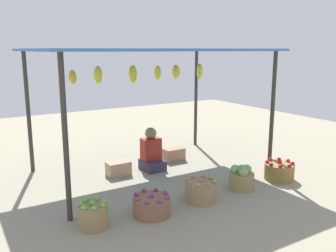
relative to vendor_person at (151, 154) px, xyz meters
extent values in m
plane|color=gray|center=(-0.08, -0.11, -0.30)|extent=(14.00, 14.00, 0.00)
cylinder|color=#38332D|center=(-1.89, -1.24, 0.77)|extent=(0.07, 0.07, 2.13)
cylinder|color=#38332D|center=(1.72, -1.24, 0.77)|extent=(0.07, 0.07, 2.13)
cylinder|color=#38332D|center=(-1.89, 1.02, 0.77)|extent=(0.07, 0.07, 2.13)
cylinder|color=#38332D|center=(1.72, 1.02, 0.77)|extent=(0.07, 0.07, 2.13)
cube|color=#3B73BA|center=(-0.08, -0.11, 1.85)|extent=(3.91, 2.56, 0.04)
ellipsoid|color=gold|center=(-1.41, -0.10, 1.45)|extent=(0.12, 0.12, 0.21)
ellipsoid|color=yellow|center=(-0.90, 0.17, 1.45)|extent=(0.14, 0.14, 0.29)
ellipsoid|color=yellow|center=(-0.32, 0.05, 1.45)|extent=(0.14, 0.14, 0.30)
ellipsoid|color=yellow|center=(0.20, 0.10, 1.45)|extent=(0.12, 0.12, 0.25)
ellipsoid|color=yellow|center=(0.66, 0.20, 1.45)|extent=(0.15, 0.15, 0.26)
ellipsoid|color=yellow|center=(1.16, 0.15, 1.45)|extent=(0.12, 0.12, 0.30)
cube|color=#372D47|center=(0.00, -0.03, -0.21)|extent=(0.36, 0.44, 0.18)
cube|color=maroon|center=(0.00, 0.02, 0.08)|extent=(0.34, 0.22, 0.40)
sphere|color=#81684D|center=(0.00, 0.02, 0.38)|extent=(0.21, 0.21, 0.21)
cylinder|color=#947A4D|center=(-1.70, -1.58, -0.15)|extent=(0.37, 0.37, 0.30)
sphere|color=#66B13F|center=(-1.70, -1.58, 0.02)|extent=(0.07, 0.07, 0.07)
sphere|color=#71B54F|center=(-1.55, -1.58, 0.02)|extent=(0.07, 0.07, 0.07)
sphere|color=#68B23D|center=(-1.61, -1.47, 0.02)|extent=(0.07, 0.07, 0.07)
sphere|color=#63AF46|center=(-1.73, -1.44, 0.02)|extent=(0.07, 0.07, 0.07)
sphere|color=#61AC42|center=(-1.83, -1.52, 0.02)|extent=(0.07, 0.07, 0.07)
sphere|color=#6AB741|center=(-1.83, -1.64, 0.02)|extent=(0.07, 0.07, 0.07)
sphere|color=#69B043|center=(-1.73, -1.72, 0.02)|extent=(0.07, 0.07, 0.07)
sphere|color=#6AAB4F|center=(-1.61, -1.70, 0.02)|extent=(0.07, 0.07, 0.07)
cylinder|color=brown|center=(-0.91, -1.65, -0.17)|extent=(0.50, 0.50, 0.25)
sphere|color=#7F3473|center=(-0.91, -1.65, -0.02)|extent=(0.06, 0.06, 0.06)
sphere|color=#77377A|center=(-0.70, -1.65, -0.03)|extent=(0.06, 0.06, 0.06)
sphere|color=#752E69|center=(-0.76, -1.50, -0.03)|extent=(0.06, 0.06, 0.06)
sphere|color=#762F78|center=(-0.91, -1.44, -0.03)|extent=(0.06, 0.06, 0.06)
sphere|color=#802F68|center=(-1.06, -1.50, -0.03)|extent=(0.06, 0.06, 0.06)
sphere|color=#843769|center=(-1.13, -1.65, -0.03)|extent=(0.06, 0.06, 0.06)
sphere|color=#7B366D|center=(-1.06, -1.80, -0.03)|extent=(0.06, 0.06, 0.06)
sphere|color=#852E7A|center=(-0.91, -1.86, -0.03)|extent=(0.06, 0.06, 0.06)
sphere|color=#79396A|center=(-0.76, -1.80, -0.03)|extent=(0.06, 0.06, 0.06)
cylinder|color=#937652|center=(-0.09, -1.63, -0.15)|extent=(0.46, 0.46, 0.30)
sphere|color=#A67A51|center=(-0.09, -1.63, 0.02)|extent=(0.06, 0.06, 0.06)
sphere|color=#9F7E53|center=(0.11, -1.63, 0.02)|extent=(0.06, 0.06, 0.06)
sphere|color=#977955|center=(0.05, -1.49, 0.02)|extent=(0.06, 0.06, 0.06)
sphere|color=#9E7B5C|center=(-0.09, -1.43, 0.02)|extent=(0.06, 0.06, 0.06)
sphere|color=#9A814C|center=(-0.23, -1.49, 0.02)|extent=(0.06, 0.06, 0.06)
sphere|color=#968455|center=(-0.28, -1.63, 0.02)|extent=(0.06, 0.06, 0.06)
sphere|color=#98875E|center=(-0.23, -1.76, 0.02)|extent=(0.06, 0.06, 0.06)
sphere|color=#98765B|center=(-0.09, -1.82, 0.02)|extent=(0.06, 0.06, 0.06)
sphere|color=#A6884C|center=(0.05, -1.76, 0.02)|extent=(0.06, 0.06, 0.06)
cylinder|color=#927F51|center=(0.74, -1.58, -0.17)|extent=(0.39, 0.39, 0.26)
sphere|color=#71A05C|center=(0.74, -1.58, 0.02)|extent=(0.15, 0.15, 0.15)
sphere|color=#75A35E|center=(0.84, -1.58, 0.01)|extent=(0.15, 0.15, 0.15)
sphere|color=#7FAA6C|center=(0.68, -1.49, 0.01)|extent=(0.15, 0.15, 0.15)
sphere|color=#82A468|center=(0.68, -1.68, 0.01)|extent=(0.15, 0.15, 0.15)
cylinder|color=olive|center=(1.59, -1.59, -0.16)|extent=(0.49, 0.49, 0.27)
sphere|color=#B4211E|center=(1.59, -1.59, 0.00)|extent=(0.07, 0.07, 0.07)
sphere|color=red|center=(1.79, -1.59, -0.01)|extent=(0.07, 0.07, 0.07)
sphere|color=red|center=(1.73, -1.45, -0.01)|extent=(0.07, 0.07, 0.07)
sphere|color=#B01D1F|center=(1.59, -1.39, -0.01)|extent=(0.07, 0.07, 0.07)
sphere|color=red|center=(1.44, -1.45, -0.01)|extent=(0.07, 0.07, 0.07)
sphere|color=#A91C1F|center=(1.38, -1.59, -0.01)|extent=(0.07, 0.07, 0.07)
sphere|color=red|center=(1.44, -1.74, -0.01)|extent=(0.07, 0.07, 0.07)
sphere|color=red|center=(1.59, -1.80, -0.01)|extent=(0.07, 0.07, 0.07)
sphere|color=red|center=(1.73, -1.74, -0.01)|extent=(0.07, 0.07, 0.07)
cube|color=#A9775B|center=(0.64, 0.25, -0.18)|extent=(0.41, 0.25, 0.24)
cube|color=tan|center=(-0.65, 0.02, -0.18)|extent=(0.40, 0.25, 0.24)
camera|label=1|loc=(-3.08, -5.60, 1.86)|focal=38.88mm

